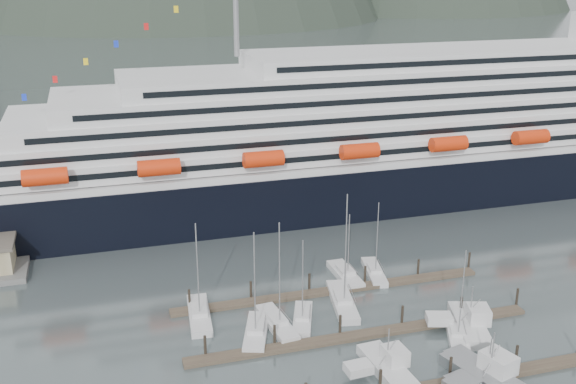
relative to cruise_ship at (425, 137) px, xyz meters
name	(u,v)px	position (x,y,z in m)	size (l,w,h in m)	color
ground	(408,342)	(-30.03, -54.94, -12.04)	(1600.00, 1600.00, 0.00)	#4A5657
cruise_ship	(425,137)	(0.00, 0.00, 0.00)	(210.00, 30.40, 50.30)	black
dock_mid	(364,334)	(-34.95, -51.89, -11.73)	(48.18, 2.28, 3.20)	#47382D
dock_far	(331,290)	(-34.95, -38.89, -11.73)	(48.18, 2.28, 3.20)	#47382D
sailboat_a	(256,333)	(-48.70, -47.79, -11.59)	(5.78, 10.10, 15.76)	silver
sailboat_b	(277,324)	(-45.43, -46.25, -11.60)	(3.73, 10.47, 16.05)	silver
sailboat_c	(303,319)	(-41.72, -46.13, -11.63)	(5.38, 9.19, 13.00)	silver
sailboat_d	(342,302)	(-34.69, -43.07, -11.58)	(4.96, 12.38, 17.90)	silver
sailboat_e	(199,315)	(-55.18, -41.04, -11.60)	(3.78, 11.07, 15.14)	silver
sailboat_f	(345,275)	(-31.11, -34.95, -11.62)	(2.89, 9.69, 11.51)	silver
sailboat_g	(374,272)	(-26.33, -35.23, -11.63)	(4.26, 9.97, 12.90)	silver
sailboat_h	(457,335)	(-23.44, -55.89, -11.62)	(5.54, 8.65, 13.39)	silver
trawler_b	(386,366)	(-35.71, -60.43, -11.18)	(7.86, 10.31, 6.55)	silver
trawler_c	(487,374)	(-24.90, -65.25, -11.22)	(9.17, 12.41, 6.09)	#999B9E
trawler_d	(489,378)	(-25.20, -66.10, -11.09)	(10.41, 13.24, 7.58)	#999B9E
trawler_e	(468,323)	(-20.87, -54.32, -11.14)	(9.22, 11.45, 7.07)	silver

